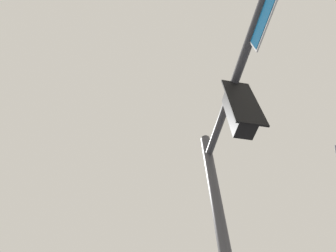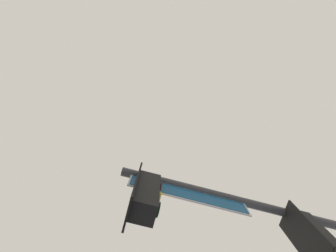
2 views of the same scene
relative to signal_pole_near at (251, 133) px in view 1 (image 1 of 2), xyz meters
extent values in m
cylinder|color=#47474C|center=(0.66, 0.03, 1.37)|extent=(4.93, 0.38, 0.16)
cube|color=black|center=(0.12, 0.01, 0.70)|extent=(0.05, 0.52, 1.30)
cube|color=black|center=(-0.07, 0.00, 0.70)|extent=(0.37, 0.34, 1.10)
cylinder|color=black|center=(-0.07, 0.00, 1.31)|extent=(0.04, 0.04, 0.12)
cylinder|color=#340503|center=(-0.27, -0.01, 1.03)|extent=(0.04, 0.22, 0.22)
cylinder|color=yellow|center=(-0.27, -0.01, 0.70)|extent=(0.04, 0.22, 0.22)
cylinder|color=black|center=(-0.27, -0.01, 0.37)|extent=(0.04, 0.22, 0.22)
camera|label=1|loc=(2.26, -1.51, -3.01)|focal=28.00mm
camera|label=2|loc=(2.69, 1.94, -2.98)|focal=28.00mm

